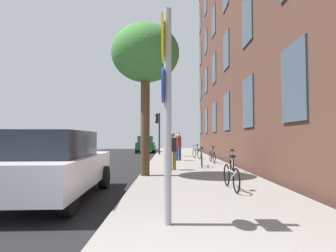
# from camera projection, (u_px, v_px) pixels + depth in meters

# --- Properties ---
(ground_plane) EXTENTS (41.80, 41.80, 0.00)m
(ground_plane) POSITION_uv_depth(u_px,v_px,m) (127.00, 163.00, 16.05)
(ground_plane) COLOR #332D28
(road_asphalt) EXTENTS (7.00, 38.00, 0.01)m
(road_asphalt) POSITION_uv_depth(u_px,v_px,m) (92.00, 163.00, 16.06)
(road_asphalt) COLOR black
(road_asphalt) RESTS_ON ground
(sidewalk) EXTENTS (4.20, 38.00, 0.12)m
(sidewalk) POSITION_uv_depth(u_px,v_px,m) (187.00, 162.00, 16.04)
(sidewalk) COLOR gray
(sidewalk) RESTS_ON ground
(sign_post) EXTENTS (0.16, 0.60, 3.42)m
(sign_post) POSITION_uv_depth(u_px,v_px,m) (167.00, 99.00, 4.33)
(sign_post) COLOR gray
(sign_post) RESTS_ON sidewalk
(traffic_light) EXTENTS (0.43, 0.24, 3.37)m
(traffic_light) POSITION_uv_depth(u_px,v_px,m) (159.00, 126.00, 22.15)
(traffic_light) COLOR black
(traffic_light) RESTS_ON sidewalk
(tree_near) EXTENTS (2.47, 2.47, 5.49)m
(tree_near) POSITION_uv_depth(u_px,v_px,m) (146.00, 55.00, 9.96)
(tree_near) COLOR #4C3823
(tree_near) RESTS_ON sidewalk
(bicycle_0) EXTENTS (0.42, 1.63, 0.90)m
(bicycle_0) POSITION_uv_depth(u_px,v_px,m) (232.00, 176.00, 7.14)
(bicycle_0) COLOR black
(bicycle_0) RESTS_ON sidewalk
(bicycle_1) EXTENTS (0.42, 1.58, 0.89)m
(bicycle_1) POSITION_uv_depth(u_px,v_px,m) (233.00, 163.00, 10.91)
(bicycle_1) COLOR black
(bicycle_1) RESTS_ON sidewalk
(bicycle_2) EXTENTS (0.42, 1.69, 0.91)m
(bicycle_2) POSITION_uv_depth(u_px,v_px,m) (203.00, 159.00, 12.77)
(bicycle_2) COLOR black
(bicycle_2) RESTS_ON sidewalk
(bicycle_3) EXTENTS (0.42, 1.67, 0.89)m
(bicycle_3) POSITION_uv_depth(u_px,v_px,m) (213.00, 156.00, 14.88)
(bicycle_3) COLOR black
(bicycle_3) RESTS_ON sidewalk
(bicycle_4) EXTENTS (0.53, 1.62, 0.93)m
(bicycle_4) POSITION_uv_depth(u_px,v_px,m) (198.00, 153.00, 17.81)
(bicycle_4) COLOR black
(bicycle_4) RESTS_ON sidewalk
(pedestrian_0) EXTENTS (0.41, 0.41, 1.59)m
(pedestrian_0) POSITION_uv_depth(u_px,v_px,m) (173.00, 148.00, 11.48)
(pedestrian_0) COLOR olive
(pedestrian_0) RESTS_ON sidewalk
(pedestrian_1) EXTENTS (0.48, 0.48, 1.60)m
(pedestrian_1) POSITION_uv_depth(u_px,v_px,m) (179.00, 145.00, 16.25)
(pedestrian_1) COLOR navy
(pedestrian_1) RESTS_ON sidewalk
(pedestrian_2) EXTENTS (0.53, 0.53, 1.77)m
(pedestrian_2) POSITION_uv_depth(u_px,v_px,m) (179.00, 142.00, 19.75)
(pedestrian_2) COLOR #33594C
(pedestrian_2) RESTS_ON sidewalk
(car_0) EXTENTS (2.07, 4.48, 1.62)m
(car_0) POSITION_uv_depth(u_px,v_px,m) (55.00, 164.00, 6.45)
(car_0) COLOR silver
(car_0) RESTS_ON road_asphalt
(car_1) EXTENTS (1.83, 4.00, 1.62)m
(car_1) POSITION_uv_depth(u_px,v_px,m) (147.00, 144.00, 26.79)
(car_1) COLOR #19662D
(car_1) RESTS_ON road_asphalt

